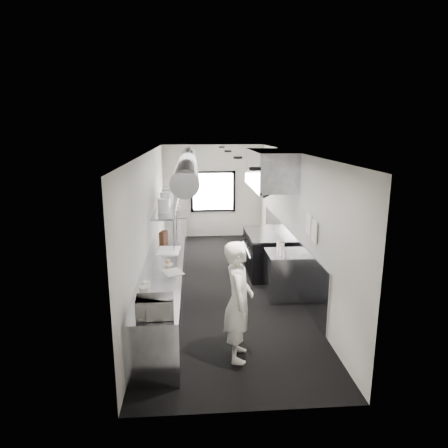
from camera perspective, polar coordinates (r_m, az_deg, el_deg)
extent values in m
cube|color=black|center=(8.73, -0.22, -8.55)|extent=(3.00, 8.00, 0.01)
cube|color=silver|center=(8.11, -0.24, 10.12)|extent=(3.00, 8.00, 0.01)
cube|color=#BAB9B1|center=(12.23, -1.58, 4.65)|extent=(3.00, 0.02, 2.80)
cube|color=#BAB9B1|center=(4.52, 3.50, -11.05)|extent=(3.00, 0.02, 2.80)
cube|color=#BAB9B1|center=(8.34, -10.56, 0.25)|extent=(0.02, 8.00, 2.80)
cube|color=#BAB9B1|center=(8.54, 9.86, 0.60)|extent=(0.02, 8.00, 2.80)
cube|color=gray|center=(9.04, 9.06, -4.23)|extent=(0.03, 5.50, 1.10)
cylinder|color=gray|center=(8.50, -5.19, 8.53)|extent=(0.40, 6.40, 0.40)
cube|color=white|center=(12.19, -1.57, 4.63)|extent=(1.20, 0.03, 1.10)
cube|color=black|center=(12.14, -1.59, 7.32)|extent=(1.36, 0.03, 0.08)
cube|color=black|center=(12.31, -1.56, 2.00)|extent=(1.36, 0.03, 0.08)
cube|color=black|center=(12.20, -4.59, 4.59)|extent=(0.08, 0.03, 1.25)
cube|color=black|center=(12.26, 1.42, 4.68)|extent=(0.08, 0.03, 1.25)
cube|color=gray|center=(8.97, 6.53, 7.80)|extent=(0.80, 2.20, 0.80)
cube|color=gray|center=(8.96, 4.06, 5.33)|extent=(0.05, 2.20, 0.05)
cube|color=black|center=(9.00, 5.97, 5.65)|extent=(0.50, 2.10, 0.28)
cube|color=gray|center=(8.10, -8.16, -7.07)|extent=(0.70, 6.00, 0.90)
cube|color=gray|center=(9.26, -8.12, 2.60)|extent=(0.45, 3.00, 0.04)
cylinder|color=gray|center=(7.95, -7.22, -1.60)|extent=(0.04, 0.04, 0.66)
cylinder|color=gray|center=(9.31, -6.82, 0.63)|extent=(0.04, 0.04, 0.66)
cylinder|color=gray|center=(10.68, -6.52, 2.30)|extent=(0.04, 0.04, 0.66)
cube|color=black|center=(9.36, 5.91, -4.16)|extent=(0.85, 1.60, 0.90)
cube|color=gray|center=(9.23, 5.98, -1.38)|extent=(0.85, 1.60, 0.04)
cube|color=gray|center=(9.30, 3.41, -4.24)|extent=(0.03, 1.55, 0.80)
cylinder|color=gray|center=(9.26, 3.24, -3.65)|extent=(0.03, 1.30, 0.03)
cube|color=gray|center=(8.08, 8.37, -7.13)|extent=(0.65, 0.80, 0.90)
cube|color=gray|center=(11.63, -7.02, -0.68)|extent=(0.70, 1.20, 0.90)
cube|color=white|center=(7.36, 11.94, 0.04)|extent=(0.02, 0.28, 0.38)
cube|color=white|center=(7.05, 12.71, -1.02)|extent=(0.02, 0.28, 0.38)
imported|color=silver|center=(5.80, 2.07, -10.90)|extent=(0.48, 0.68, 1.76)
imported|color=silver|center=(5.34, -9.78, -11.55)|extent=(0.46, 0.36, 0.27)
cylinder|color=silver|center=(6.09, -11.20, -9.20)|extent=(0.19, 0.19, 0.11)
cylinder|color=silver|center=(6.32, -10.98, -8.42)|extent=(0.15, 0.15, 0.09)
cube|color=white|center=(6.87, -7.28, -6.80)|extent=(0.42, 0.45, 0.01)
cylinder|color=silver|center=(7.27, -7.99, -5.67)|extent=(0.20, 0.20, 0.01)
sphere|color=tan|center=(7.25, -8.00, -5.27)|extent=(0.09, 0.09, 0.09)
cube|color=white|center=(8.04, -7.88, -3.75)|extent=(0.47, 0.61, 0.02)
cube|color=#532B1D|center=(8.59, -8.59, -1.85)|extent=(0.18, 0.25, 0.25)
cylinder|color=silver|center=(8.38, -8.56, 2.62)|extent=(0.32, 0.32, 0.29)
cylinder|color=silver|center=(9.02, -8.28, 3.48)|extent=(0.32, 0.32, 0.32)
cylinder|color=silver|center=(9.34, -8.03, 3.94)|extent=(0.32, 0.32, 0.36)
cylinder|color=silver|center=(9.81, -7.99, 4.36)|extent=(0.24, 0.24, 0.34)
cylinder|color=white|center=(7.64, 8.57, -4.15)|extent=(0.06, 0.06, 0.16)
cylinder|color=white|center=(7.75, 8.10, -3.78)|extent=(0.07, 0.07, 0.19)
cylinder|color=white|center=(7.93, 8.34, -3.39)|extent=(0.07, 0.07, 0.19)
cylinder|color=white|center=(8.04, 7.71, -3.16)|extent=(0.07, 0.07, 0.18)
cylinder|color=white|center=(8.19, 7.92, -2.88)|extent=(0.07, 0.07, 0.17)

